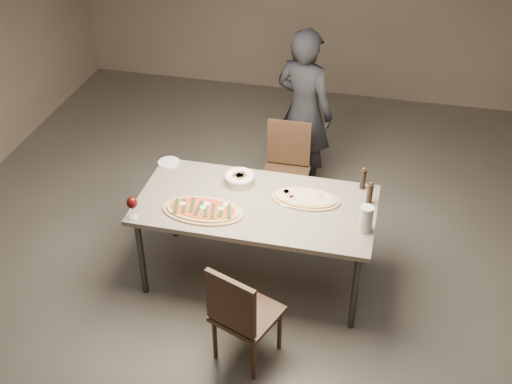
% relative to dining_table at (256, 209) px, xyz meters
% --- Properties ---
extents(room, '(7.00, 7.00, 7.00)m').
position_rel_dining_table_xyz_m(room, '(0.00, 0.00, 0.71)').
color(room, '#56514A').
rests_on(room, ground).
extents(dining_table, '(1.80, 0.90, 0.75)m').
position_rel_dining_table_xyz_m(dining_table, '(0.00, 0.00, 0.00)').
color(dining_table, gray).
rests_on(dining_table, ground).
extents(zucchini_pizza, '(0.62, 0.34, 0.05)m').
position_rel_dining_table_xyz_m(zucchini_pizza, '(-0.36, -0.20, 0.07)').
color(zucchini_pizza, tan).
rests_on(zucchini_pizza, dining_table).
extents(ham_pizza, '(0.53, 0.29, 0.04)m').
position_rel_dining_table_xyz_m(ham_pizza, '(0.36, 0.12, 0.07)').
color(ham_pizza, tan).
rests_on(ham_pizza, dining_table).
extents(bread_basket, '(0.23, 0.23, 0.08)m').
position_rel_dining_table_xyz_m(bread_basket, '(-0.19, 0.23, 0.11)').
color(bread_basket, '#F7E7C8').
rests_on(bread_basket, dining_table).
extents(oil_dish, '(0.13, 0.13, 0.01)m').
position_rel_dining_table_xyz_m(oil_dish, '(0.23, 0.05, 0.06)').
color(oil_dish, white).
rests_on(oil_dish, dining_table).
extents(pepper_mill_left, '(0.05, 0.05, 0.19)m').
position_rel_dining_table_xyz_m(pepper_mill_left, '(0.76, 0.38, 0.15)').
color(pepper_mill_left, black).
rests_on(pepper_mill_left, dining_table).
extents(pepper_mill_right, '(0.05, 0.05, 0.19)m').
position_rel_dining_table_xyz_m(pepper_mill_right, '(0.83, 0.20, 0.15)').
color(pepper_mill_right, black).
rests_on(pepper_mill_right, dining_table).
extents(carafe, '(0.10, 0.10, 0.20)m').
position_rel_dining_table_xyz_m(carafe, '(0.83, -0.15, 0.16)').
color(carafe, silver).
rests_on(carafe, dining_table).
extents(wine_glass, '(0.08, 0.08, 0.18)m').
position_rel_dining_table_xyz_m(wine_glass, '(-0.83, -0.38, 0.18)').
color(wine_glass, silver).
rests_on(wine_glass, dining_table).
extents(side_plate, '(0.18, 0.18, 0.01)m').
position_rel_dining_table_xyz_m(side_plate, '(-0.83, 0.38, 0.06)').
color(side_plate, white).
rests_on(side_plate, dining_table).
extents(chair_near, '(0.52, 0.52, 0.85)m').
position_rel_dining_table_xyz_m(chair_near, '(0.10, -0.87, -0.22)').
color(chair_near, '#3F291A').
rests_on(chair_near, ground).
extents(chair_far, '(0.42, 0.42, 0.87)m').
position_rel_dining_table_xyz_m(chair_far, '(0.05, 0.98, -0.21)').
color(chair_far, '#3F291A').
rests_on(chair_far, ground).
extents(diner, '(0.69, 0.58, 1.60)m').
position_rel_dining_table_xyz_m(diner, '(0.12, 1.43, 0.11)').
color(diner, black).
rests_on(diner, ground).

